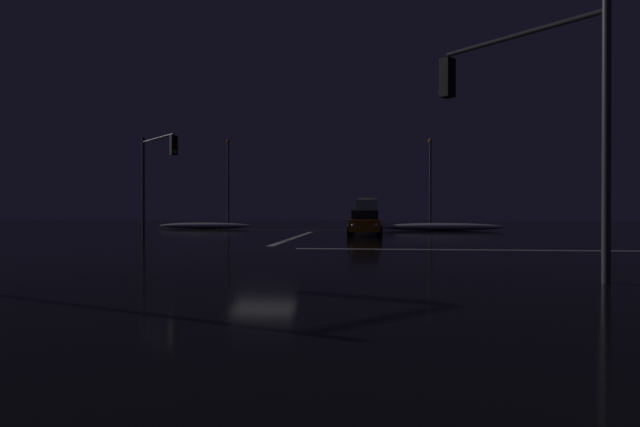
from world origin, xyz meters
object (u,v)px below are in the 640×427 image
at_px(sedan_orange, 365,223).
at_px(streetlamp_right_far, 430,176).
at_px(traffic_signal_se, 527,99).
at_px(sedan_green, 369,218).
at_px(traffic_signal_nw, 156,165).
at_px(streetlamp_left_far, 228,176).
at_px(sedan_white, 366,220).
at_px(sedan_red, 365,219).
at_px(sedan_blue, 366,221).
at_px(box_truck, 367,209).

height_order(sedan_orange, streetlamp_right_far, streetlamp_right_far).
bearing_deg(traffic_signal_se, sedan_green, 95.40).
bearing_deg(sedan_orange, traffic_signal_se, -77.70).
height_order(traffic_signal_nw, streetlamp_left_far, streetlamp_left_far).
height_order(traffic_signal_se, streetlamp_left_far, streetlamp_left_far).
bearing_deg(streetlamp_right_far, streetlamp_left_far, -180.00).
relative_size(streetlamp_right_far, streetlamp_left_far, 0.98).
relative_size(sedan_white, streetlamp_right_far, 0.50).
distance_m(traffic_signal_se, streetlamp_right_far, 38.73).
distance_m(traffic_signal_nw, streetlamp_right_far, 28.92).
bearing_deg(streetlamp_right_far, sedan_red, -156.05).
bearing_deg(sedan_red, sedan_orange, -89.10).
distance_m(sedan_blue, sedan_white, 5.71).
xyz_separation_m(sedan_green, streetlamp_left_far, (-14.18, -3.60, 4.28)).
distance_m(sedan_green, box_truck, 7.70).
distance_m(box_truck, streetlamp_left_far, 18.17).
height_order(sedan_green, traffic_signal_se, traffic_signal_se).
height_order(sedan_white, streetlamp_right_far, streetlamp_right_far).
height_order(box_truck, streetlamp_right_far, streetlamp_right_far).
relative_size(sedan_green, streetlamp_right_far, 0.50).
xyz_separation_m(sedan_red, sedan_green, (0.38, 6.42, 0.00)).
height_order(sedan_orange, box_truck, box_truck).
relative_size(sedan_white, box_truck, 0.52).
bearing_deg(streetlamp_right_far, box_truck, 119.11).
bearing_deg(sedan_orange, streetlamp_left_far, 125.37).
bearing_deg(sedan_white, streetlamp_left_far, 148.35).
bearing_deg(sedan_orange, box_truck, 90.34).
relative_size(box_truck, traffic_signal_se, 1.36).
xyz_separation_m(sedan_orange, traffic_signal_se, (4.11, -18.87, 3.41)).
relative_size(traffic_signal_nw, streetlamp_right_far, 0.70).
bearing_deg(sedan_green, streetlamp_left_far, -165.74).
bearing_deg(traffic_signal_nw, streetlamp_right_far, 51.31).
distance_m(sedan_blue, sedan_green, 17.93).
xyz_separation_m(sedan_white, traffic_signal_se, (4.20, -30.06, 3.41)).
bearing_deg(sedan_orange, sedan_white, 90.42).
bearing_deg(sedan_red, sedan_white, -88.19).
height_order(sedan_green, box_truck, box_truck).
relative_size(traffic_signal_nw, streetlamp_left_far, 0.68).
height_order(traffic_signal_se, streetlamp_right_far, streetlamp_right_far).
height_order(sedan_blue, streetlamp_right_far, streetlamp_right_far).
height_order(sedan_orange, sedan_blue, same).
distance_m(sedan_orange, streetlamp_left_far, 24.66).
relative_size(sedan_red, traffic_signal_nw, 0.72).
bearing_deg(sedan_orange, sedan_blue, 90.38).
height_order(sedan_red, streetlamp_right_far, streetlamp_right_far).
height_order(sedan_blue, box_truck, box_truck).
xyz_separation_m(sedan_orange, sedan_blue, (-0.04, 5.48, 0.00)).
distance_m(sedan_green, traffic_signal_nw, 29.03).
bearing_deg(traffic_signal_se, traffic_signal_nw, 135.00).
height_order(sedan_white, traffic_signal_se, traffic_signal_se).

